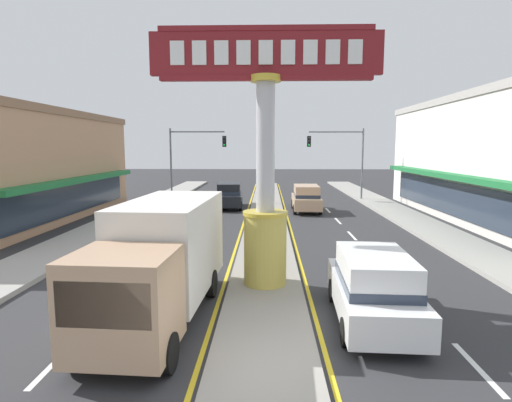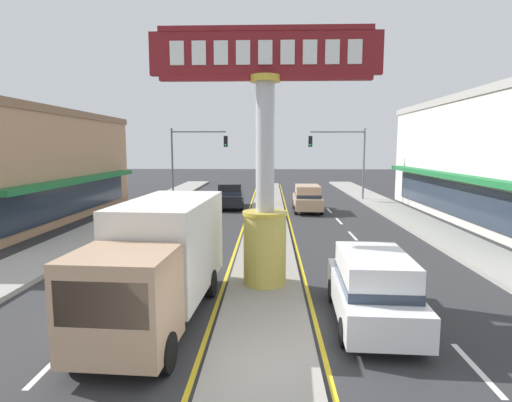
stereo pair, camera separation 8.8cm
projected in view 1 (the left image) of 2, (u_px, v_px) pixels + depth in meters
ground_plane at (263, 375)px, 8.50m from camera, size 160.00×160.00×0.00m
median_strip at (266, 220)px, 26.33m from camera, size 2.41×52.00×0.14m
sidewalk_left at (111, 224)px, 24.60m from camera, size 2.69×60.00×0.18m
sidewalk_right at (424, 226)px, 24.09m from camera, size 2.69×60.00×0.18m
lane_markings at (266, 224)px, 25.00m from camera, size 9.15×52.00×0.01m
district_sign at (265, 168)px, 13.31m from camera, size 7.19×1.46×8.15m
storefront_left at (13, 166)px, 25.97m from camera, size 8.58×19.59×6.92m
traffic_light_left_side at (191, 151)px, 35.41m from camera, size 4.86×0.46×6.20m
traffic_light_right_side at (342, 151)px, 35.66m from camera, size 4.86×0.46×6.20m
box_truck_near_right_lane at (162, 256)px, 11.27m from camera, size 2.55×7.01×3.12m
suv_far_right_lane at (374, 287)px, 10.88m from camera, size 2.14×4.69×1.90m
suv_near_left_lane at (229, 195)px, 31.81m from camera, size 2.14×4.69×1.90m
suv_mid_left_lane at (306, 198)px, 29.97m from camera, size 2.02×4.63×1.90m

